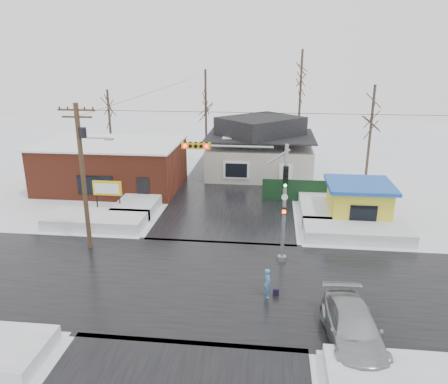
# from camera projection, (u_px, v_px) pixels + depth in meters

# --- Properties ---
(ground) EXTENTS (120.00, 120.00, 0.00)m
(ground) POSITION_uv_depth(u_px,v_px,m) (207.00, 282.00, 23.39)
(ground) COLOR white
(ground) RESTS_ON ground
(road_ns) EXTENTS (10.00, 120.00, 0.02)m
(road_ns) POSITION_uv_depth(u_px,v_px,m) (207.00, 282.00, 23.39)
(road_ns) COLOR black
(road_ns) RESTS_ON ground
(road_ew) EXTENTS (120.00, 10.00, 0.02)m
(road_ew) POSITION_uv_depth(u_px,v_px,m) (207.00, 282.00, 23.39)
(road_ew) COLOR black
(road_ew) RESTS_ON ground
(snowbank_nw) EXTENTS (7.00, 3.00, 0.80)m
(snowbank_nw) POSITION_uv_depth(u_px,v_px,m) (96.00, 220.00, 30.85)
(snowbank_nw) COLOR white
(snowbank_nw) RESTS_ON ground
(snowbank_ne) EXTENTS (7.00, 3.00, 0.80)m
(snowbank_ne) POSITION_uv_depth(u_px,v_px,m) (357.00, 232.00, 28.92)
(snowbank_ne) COLOR white
(snowbank_ne) RESTS_ON ground
(snowbank_nside_w) EXTENTS (3.00, 8.00, 0.80)m
(snowbank_nside_w) POSITION_uv_depth(u_px,v_px,m) (144.00, 199.00, 35.36)
(snowbank_nside_w) COLOR white
(snowbank_nside_w) RESTS_ON ground
(snowbank_nside_e) EXTENTS (3.00, 8.00, 0.80)m
(snowbank_nside_e) POSITION_uv_depth(u_px,v_px,m) (319.00, 205.00, 33.86)
(snowbank_nside_e) COLOR white
(snowbank_nside_e) RESTS_ON ground
(traffic_signal) EXTENTS (6.05, 0.68, 7.00)m
(traffic_signal) POSITION_uv_depth(u_px,v_px,m) (257.00, 187.00, 24.53)
(traffic_signal) COLOR gray
(traffic_signal) RESTS_ON ground
(utility_pole) EXTENTS (3.15, 0.44, 9.00)m
(utility_pole) POSITION_uv_depth(u_px,v_px,m) (83.00, 169.00, 25.97)
(utility_pole) COLOR #382619
(utility_pole) RESTS_ON ground
(brick_building) EXTENTS (12.20, 8.20, 4.12)m
(brick_building) POSITION_uv_depth(u_px,v_px,m) (112.00, 165.00, 39.04)
(brick_building) COLOR maroon
(brick_building) RESTS_ON ground
(marquee_sign) EXTENTS (2.20, 0.21, 2.55)m
(marquee_sign) POSITION_uv_depth(u_px,v_px,m) (107.00, 189.00, 32.73)
(marquee_sign) COLOR black
(marquee_sign) RESTS_ON ground
(house) EXTENTS (10.40, 8.40, 5.76)m
(house) POSITION_uv_depth(u_px,v_px,m) (260.00, 148.00, 43.16)
(house) COLOR #BAB3A8
(house) RESTS_ON ground
(kiosk) EXTENTS (4.60, 4.60, 2.88)m
(kiosk) POSITION_uv_depth(u_px,v_px,m) (358.00, 202.00, 31.37)
(kiosk) COLOR gold
(kiosk) RESTS_ON ground
(fence) EXTENTS (8.00, 0.12, 1.80)m
(fence) POSITION_uv_depth(u_px,v_px,m) (311.00, 191.00, 35.65)
(fence) COLOR black
(fence) RESTS_ON ground
(tree_far_left) EXTENTS (3.00, 3.00, 10.00)m
(tree_far_left) POSITION_uv_depth(u_px,v_px,m) (206.00, 89.00, 45.94)
(tree_far_left) COLOR #332821
(tree_far_left) RESTS_ON ground
(tree_far_mid) EXTENTS (3.00, 3.00, 12.00)m
(tree_far_mid) POSITION_uv_depth(u_px,v_px,m) (301.00, 73.00, 46.27)
(tree_far_mid) COLOR #332821
(tree_far_mid) RESTS_ON ground
(tree_far_right) EXTENTS (3.00, 3.00, 9.00)m
(tree_far_right) POSITION_uv_depth(u_px,v_px,m) (373.00, 106.00, 38.80)
(tree_far_right) COLOR #332821
(tree_far_right) RESTS_ON ground
(tree_far_west) EXTENTS (3.00, 3.00, 8.00)m
(tree_far_west) POSITION_uv_depth(u_px,v_px,m) (108.00, 105.00, 45.61)
(tree_far_west) COLOR #332821
(tree_far_west) RESTS_ON ground
(pedestrian) EXTENTS (0.47, 0.62, 1.54)m
(pedestrian) POSITION_uv_depth(u_px,v_px,m) (268.00, 283.00, 21.77)
(pedestrian) COLOR teal
(pedestrian) RESTS_ON ground
(car) EXTENTS (2.48, 5.41, 1.53)m
(car) POSITION_uv_depth(u_px,v_px,m) (353.00, 329.00, 18.21)
(car) COLOR #9E9FA4
(car) RESTS_ON ground
(shopping_bag) EXTENTS (0.30, 0.18, 0.35)m
(shopping_bag) POSITION_uv_depth(u_px,v_px,m) (276.00, 293.00, 22.03)
(shopping_bag) COLOR black
(shopping_bag) RESTS_ON ground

